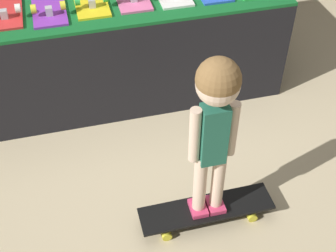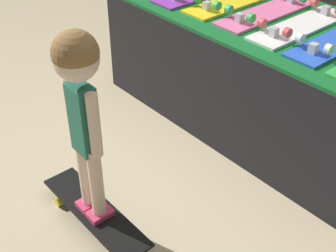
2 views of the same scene
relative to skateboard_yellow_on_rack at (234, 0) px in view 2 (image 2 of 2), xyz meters
The scene contains 7 objects.
ground_plane 1.00m from the skateboard_yellow_on_rack, 67.79° to the right, with size 16.00×16.00×0.00m, color beige.
display_rack 0.46m from the skateboard_yellow_on_rack, ahead, with size 1.95×0.91×0.72m.
skateboard_yellow_on_rack is the anchor object (origin of this frame).
skateboard_pink_on_rack 0.25m from the skateboard_yellow_on_rack, ahead, with size 0.20×0.72×0.09m.
skateboard_white_on_rack 0.51m from the skateboard_yellow_on_rack, ahead, with size 0.20×0.72×0.09m.
skateboard_on_floor 1.57m from the skateboard_yellow_on_rack, 73.94° to the right, with size 0.73×0.18×0.09m.
child 1.42m from the skateboard_yellow_on_rack, 73.94° to the right, with size 0.23×0.19×0.96m.
Camera 2 is at (1.64, -1.55, 1.78)m, focal length 50.00 mm.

